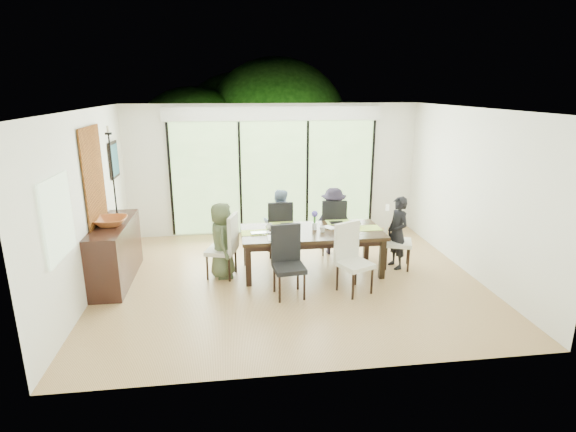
{
  "coord_description": "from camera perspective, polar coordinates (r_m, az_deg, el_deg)",
  "views": [
    {
      "loc": [
        -0.91,
        -6.67,
        3.01
      ],
      "look_at": [
        0.0,
        0.25,
        1.0
      ],
      "focal_mm": 28.0,
      "sensor_mm": 36.0,
      "label": 1
    }
  ],
  "objects": [
    {
      "name": "floor",
      "position": [
        7.37,
        0.26,
        -8.06
      ],
      "size": [
        6.0,
        5.0,
        0.01
      ],
      "primitive_type": "cube",
      "color": "olive",
      "rests_on": "ground"
    },
    {
      "name": "ceiling",
      "position": [
        6.74,
        0.29,
        13.47
      ],
      "size": [
        6.0,
        5.0,
        0.01
      ],
      "primitive_type": "cube",
      "color": "white",
      "rests_on": "wall_back"
    },
    {
      "name": "wall_back",
      "position": [
        9.37,
        -1.82,
        5.86
      ],
      "size": [
        6.0,
        0.02,
        2.7
      ],
      "primitive_type": "cube",
      "color": "white",
      "rests_on": "floor"
    },
    {
      "name": "wall_front",
      "position": [
        4.57,
        4.55,
        -5.28
      ],
      "size": [
        6.0,
        0.02,
        2.7
      ],
      "primitive_type": "cube",
      "color": "beige",
      "rests_on": "floor"
    },
    {
      "name": "wall_left",
      "position": [
        7.18,
        -24.26,
        1.27
      ],
      "size": [
        0.02,
        5.0,
        2.7
      ],
      "primitive_type": "cube",
      "color": "beige",
      "rests_on": "floor"
    },
    {
      "name": "wall_right",
      "position": [
        7.91,
        22.44,
        2.73
      ],
      "size": [
        0.02,
        5.0,
        2.7
      ],
      "primitive_type": "cube",
      "color": "silver",
      "rests_on": "floor"
    },
    {
      "name": "glass_doors",
      "position": [
        9.36,
        -1.78,
        4.91
      ],
      "size": [
        4.2,
        0.02,
        2.3
      ],
      "primitive_type": "cube",
      "color": "#598C3F",
      "rests_on": "wall_back"
    },
    {
      "name": "blinds_header",
      "position": [
        9.19,
        -1.85,
        12.88
      ],
      "size": [
        4.4,
        0.06,
        0.28
      ],
      "primitive_type": "cube",
      "color": "white",
      "rests_on": "wall_back"
    },
    {
      "name": "mullion_a",
      "position": [
        9.38,
        -14.68,
        4.42
      ],
      "size": [
        0.05,
        0.04,
        2.3
      ],
      "primitive_type": "cube",
      "color": "black",
      "rests_on": "wall_back"
    },
    {
      "name": "mullion_b",
      "position": [
        9.31,
        -6.08,
        4.76
      ],
      "size": [
        0.05,
        0.04,
        2.3
      ],
      "primitive_type": "cube",
      "color": "black",
      "rests_on": "wall_back"
    },
    {
      "name": "mullion_c",
      "position": [
        9.44,
        2.47,
        5.0
      ],
      "size": [
        0.05,
        0.04,
        2.3
      ],
      "primitive_type": "cube",
      "color": "black",
      "rests_on": "wall_back"
    },
    {
      "name": "mullion_d",
      "position": [
        9.78,
        10.61,
        5.13
      ],
      "size": [
        0.05,
        0.04,
        2.3
      ],
      "primitive_type": "cube",
      "color": "black",
      "rests_on": "wall_back"
    },
    {
      "name": "side_window",
      "position": [
        6.03,
        -27.17,
        -0.23
      ],
      "size": [
        0.02,
        0.9,
        1.0
      ],
      "primitive_type": "cube",
      "color": "#8CAD7F",
      "rests_on": "wall_left"
    },
    {
      "name": "deck",
      "position": [
        10.56,
        -2.23,
        -0.79
      ],
      "size": [
        6.0,
        1.8,
        0.1
      ],
      "primitive_type": "cube",
      "color": "brown",
      "rests_on": "ground"
    },
    {
      "name": "rail_top",
      "position": [
        11.18,
        -2.65,
        3.34
      ],
      "size": [
        6.0,
        0.08,
        0.06
      ],
      "primitive_type": "cube",
      "color": "brown",
      "rests_on": "deck"
    },
    {
      "name": "foliage_left",
      "position": [
        12.0,
        -11.81,
        8.22
      ],
      "size": [
        3.2,
        3.2,
        3.2
      ],
      "primitive_type": "sphere",
      "color": "#14380F",
      "rests_on": "ground"
    },
    {
      "name": "foliage_mid",
      "position": [
        12.6,
        -1.52,
        10.55
      ],
      "size": [
        4.0,
        4.0,
        4.0
      ],
      "primitive_type": "sphere",
      "color": "#14380F",
      "rests_on": "ground"
    },
    {
      "name": "foliage_right",
      "position": [
        12.2,
        7.41,
        7.69
      ],
      "size": [
        2.8,
        2.8,
        2.8
      ],
      "primitive_type": "sphere",
      "color": "#14380F",
      "rests_on": "ground"
    },
    {
      "name": "foliage_far",
      "position": [
        13.24,
        -6.21,
        9.95
      ],
      "size": [
        3.6,
        3.6,
        3.6
      ],
      "primitive_type": "sphere",
      "color": "#14380F",
      "rests_on": "ground"
    },
    {
      "name": "table_top",
      "position": [
        7.44,
        3.07,
        -2.06
      ],
      "size": [
        2.33,
        1.07,
        0.06
      ],
      "primitive_type": "cube",
      "color": "black",
      "rests_on": "floor"
    },
    {
      "name": "table_apron",
      "position": [
        7.47,
        3.06,
        -2.7
      ],
      "size": [
        2.13,
        0.87,
        0.1
      ],
      "primitive_type": "cube",
      "color": "black",
      "rests_on": "floor"
    },
    {
      "name": "table_leg_fl",
      "position": [
        7.05,
        -5.05,
        -6.31
      ],
      "size": [
        0.09,
        0.09,
        0.67
      ],
      "primitive_type": "cube",
      "color": "black",
      "rests_on": "floor"
    },
    {
      "name": "table_leg_fr",
      "position": [
        7.44,
        11.88,
        -5.37
      ],
      "size": [
        0.09,
        0.09,
        0.67
      ],
      "primitive_type": "cube",
      "color": "black",
      "rests_on": "floor"
    },
    {
      "name": "table_leg_bl",
      "position": [
        7.85,
        -5.34,
        -3.93
      ],
      "size": [
        0.09,
        0.09,
        0.67
      ],
      "primitive_type": "cube",
      "color": "black",
      "rests_on": "floor"
    },
    {
      "name": "table_leg_br",
      "position": [
        8.2,
        9.93,
        -3.22
      ],
      "size": [
        0.09,
        0.09,
        0.67
      ],
      "primitive_type": "cube",
      "color": "black",
      "rests_on": "floor"
    },
    {
      "name": "chair_left_end",
      "position": [
        7.38,
        -8.51,
        -3.73
      ],
      "size": [
        0.56,
        0.56,
        1.07
      ],
      "primitive_type": null,
      "rotation": [
        0.0,
        0.0,
        -1.87
      ],
      "color": "beige",
      "rests_on": "floor"
    },
    {
      "name": "chair_right_end",
      "position": [
        7.89,
        13.83,
        -2.7
      ],
      "size": [
        0.57,
        0.57,
        1.07
      ],
      "primitive_type": null,
      "rotation": [
        0.0,
        0.0,
        1.22
      ],
      "color": "white",
      "rests_on": "floor"
    },
    {
      "name": "chair_far_left",
      "position": [
        8.23,
        -1.11,
        -1.46
      ],
      "size": [
        0.45,
        0.45,
        1.07
      ],
      "primitive_type": null,
      "rotation": [
        0.0,
        0.0,
        3.13
      ],
      "color": "black",
      "rests_on": "floor"
    },
    {
      "name": "chair_far_right",
      "position": [
        8.39,
        5.69,
        -1.18
      ],
      "size": [
        0.5,
        0.5,
        1.07
      ],
      "primitive_type": null,
      "rotation": [
        0.0,
        0.0,
        3.02
      ],
      "color": "black",
      "rests_on": "floor"
    },
    {
      "name": "chair_near_left",
      "position": [
        6.61,
        0.14,
        -5.93
      ],
      "size": [
        0.49,
        0.49,
        1.07
      ],
      "primitive_type": null,
      "rotation": [
        0.0,
        0.0,
        0.11
      ],
      "color": "black",
      "rests_on": "floor"
    },
    {
      "name": "chair_near_right",
      "position": [
        6.81,
        8.55,
        -5.45
      ],
      "size": [
        0.59,
        0.59,
        1.07
      ],
      "primitive_type": null,
      "rotation": [
        0.0,
        0.0,
        0.43
      ],
      "color": "silver",
      "rests_on": "floor"
    },
    {
      "name": "person_left_end",
      "position": [
        7.35,
        -8.38,
        -3.05
      ],
      "size": [
        0.38,
        0.59,
        1.25
      ],
      "primitive_type": "imported",
      "rotation": [
        0.0,
        0.0,
        1.59
      ],
      "color": "#475337",
      "rests_on": "floor"
    },
    {
      "name": "person_right_end",
      "position": [
        7.86,
        13.74,
        -2.07
      ],
      "size": [
        0.49,
        0.65,
        1.25
      ],
      "primitive_type": "imported",
      "rotation": [
        0.0,
        0.0,
        -1.35
      ],
      "color": "black",
      "rests_on": "floor"
    },
    {
      "name": "person_far_left",
      "position": [
        8.18,
        -1.1,
        -0.88
      ],
      "size": [
        0.63,
        0.46,
        1.25
      ],
      "primitive_type": "imported",
      "rotation": [
        0.0,
        0.0,
        2.98
      ],
      "color": "#7E96B6",
      "rests_on": "floor"
    },
    {
      "name": "person_far_right",
      "position": [
        8.34,
        5.74,
        -0.62
      ],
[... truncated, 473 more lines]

